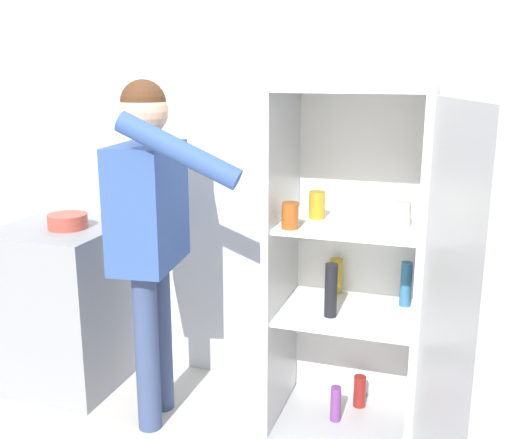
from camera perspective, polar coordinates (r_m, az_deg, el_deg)
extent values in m
cube|color=silver|center=(3.12, 6.06, 5.56)|extent=(7.00, 0.06, 2.55)
cube|color=#B7BABC|center=(3.20, 8.29, -18.43)|extent=(0.69, 0.58, 0.04)
cube|color=#B7BABC|center=(2.71, 9.52, 12.31)|extent=(0.69, 0.58, 0.04)
cube|color=white|center=(3.11, 9.69, -2.86)|extent=(0.69, 0.03, 1.60)
cube|color=#B7BABC|center=(2.92, 2.48, -3.79)|extent=(0.04, 0.58, 1.60)
cube|color=#B7BABC|center=(2.82, 15.47, -4.92)|extent=(0.03, 0.58, 1.60)
cube|color=white|center=(2.93, 8.69, -8.72)|extent=(0.62, 0.51, 0.02)
cube|color=white|center=(2.80, 9.01, -0.46)|extent=(0.62, 0.51, 0.02)
cube|color=#B7BABC|center=(2.24, 17.98, -10.09)|extent=(0.23, 0.68, 1.60)
cylinder|color=black|center=(2.80, 7.15, -6.71)|extent=(0.06, 0.06, 0.26)
cylinder|color=beige|center=(2.75, 13.82, 0.51)|extent=(0.07, 0.07, 0.11)
cylinder|color=maroon|center=(3.26, 9.84, -15.82)|extent=(0.06, 0.06, 0.17)
cylinder|color=#9E4C19|center=(2.63, 3.26, 0.37)|extent=(0.07, 0.07, 0.12)
cylinder|color=teal|center=(3.00, 14.08, -5.99)|extent=(0.05, 0.05, 0.22)
cylinder|color=#B78C1E|center=(3.11, 7.62, -5.35)|extent=(0.06, 0.06, 0.18)
cylinder|color=#B78C1E|center=(2.83, 5.83, 1.40)|extent=(0.08, 0.08, 0.13)
cylinder|color=#723884|center=(3.12, 7.60, -17.00)|extent=(0.05, 0.05, 0.18)
cylinder|color=#384770|center=(3.16, -9.09, -10.80)|extent=(0.12, 0.12, 0.82)
cylinder|color=#384770|center=(3.01, -10.33, -12.23)|extent=(0.12, 0.12, 0.82)
cube|color=#335193|center=(2.86, -10.27, 1.31)|extent=(0.31, 0.49, 0.58)
sphere|color=#DBAD89|center=(2.80, -10.66, 10.09)|extent=(0.23, 0.23, 0.23)
sphere|color=#4C2D19|center=(2.80, -10.69, 10.89)|extent=(0.21, 0.21, 0.21)
cylinder|color=#335193|center=(3.10, -8.53, 1.80)|extent=(0.09, 0.09, 0.55)
cylinder|color=#335193|center=(2.49, -7.39, 6.54)|extent=(0.54, 0.16, 0.31)
cube|color=gray|center=(3.56, -17.72, -7.71)|extent=(0.63, 0.63, 0.91)
cylinder|color=#B24738|center=(3.36, -17.49, -0.15)|extent=(0.21, 0.21, 0.08)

